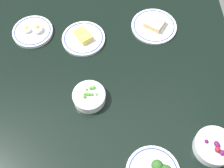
# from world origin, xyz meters

# --- Properties ---
(dining_table) EXTENTS (1.13, 1.08, 0.04)m
(dining_table) POSITION_xyz_m (0.00, 0.00, 0.02)
(dining_table) COLOR black
(dining_table) RESTS_ON ground
(plate_eggs) EXTENTS (0.19, 0.19, 0.05)m
(plate_eggs) POSITION_xyz_m (0.36, -0.30, 0.05)
(plate_eggs) COLOR silver
(plate_eggs) RESTS_ON dining_table
(plate_sandwich) EXTENTS (0.22, 0.22, 0.04)m
(plate_sandwich) POSITION_xyz_m (-0.21, -0.32, 0.05)
(plate_sandwich) COLOR silver
(plate_sandwich) RESTS_ON dining_table
(plate_cheese) EXTENTS (0.20, 0.20, 0.04)m
(plate_cheese) POSITION_xyz_m (0.12, -0.25, 0.05)
(plate_cheese) COLOR silver
(plate_cheese) RESTS_ON dining_table
(bowl_peas) EXTENTS (0.14, 0.14, 0.06)m
(bowl_peas) POSITION_xyz_m (0.10, 0.06, 0.06)
(bowl_peas) COLOR silver
(bowl_peas) RESTS_ON dining_table
(bowl_berries) EXTENTS (0.15, 0.15, 0.07)m
(bowl_berries) POSITION_xyz_m (-0.37, 0.28, 0.07)
(bowl_berries) COLOR silver
(bowl_berries) RESTS_ON dining_table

